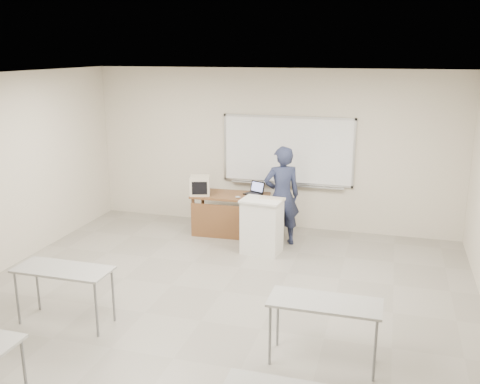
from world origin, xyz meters
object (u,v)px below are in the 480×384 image
(whiteboard, at_px, (288,151))
(keyboard, at_px, (272,198))
(podium, at_px, (262,226))
(mouse, at_px, (238,197))
(crt_monitor, at_px, (200,185))
(laptop, at_px, (254,191))
(instructor_desk, at_px, (229,207))
(presenter, at_px, (282,196))

(whiteboard, bearing_deg, keyboard, -89.08)
(podium, relative_size, mouse, 9.71)
(crt_monitor, xyz_separation_m, mouse, (0.75, -0.08, -0.14))
(podium, bearing_deg, laptop, 118.74)
(whiteboard, height_order, laptop, whiteboard)
(whiteboard, relative_size, mouse, 25.89)
(instructor_desk, xyz_separation_m, podium, (0.79, -0.68, -0.07))
(laptop, relative_size, mouse, 3.14)
(crt_monitor, bearing_deg, mouse, -22.64)
(podium, xyz_separation_m, presenter, (0.23, 0.50, 0.41))
(presenter, bearing_deg, laptop, -60.82)
(laptop, bearing_deg, presenter, -10.60)
(instructor_desk, distance_m, laptop, 0.55)
(laptop, xyz_separation_m, mouse, (-0.20, -0.35, -0.04))
(whiteboard, xyz_separation_m, mouse, (-0.72, -0.87, -0.71))
(keyboard, distance_m, presenter, 0.44)
(crt_monitor, bearing_deg, presenter, -22.63)
(crt_monitor, bearing_deg, keyboard, -38.22)
(keyboard, relative_size, presenter, 0.23)
(mouse, bearing_deg, podium, -47.27)
(instructor_desk, bearing_deg, mouse, -25.96)
(whiteboard, relative_size, podium, 2.67)
(crt_monitor, bearing_deg, whiteboard, 11.46)
(keyboard, bearing_deg, instructor_desk, 151.33)
(crt_monitor, xyz_separation_m, presenter, (1.57, -0.16, -0.04))
(keyboard, bearing_deg, podium, -148.26)
(podium, distance_m, presenter, 0.69)
(podium, relative_size, laptop, 3.09)
(whiteboard, xyz_separation_m, crt_monitor, (-1.47, -0.79, -0.57))
(whiteboard, distance_m, keyboard, 1.48)
(crt_monitor, height_order, presenter, presenter)
(podium, bearing_deg, whiteboard, 91.15)
(crt_monitor, xyz_separation_m, keyboard, (1.49, -0.58, 0.03))
(whiteboard, distance_m, instructor_desk, 1.53)
(instructor_desk, height_order, keyboard, keyboard)
(whiteboard, bearing_deg, mouse, -129.61)
(crt_monitor, bearing_deg, laptop, -0.60)
(instructor_desk, bearing_deg, podium, -42.47)
(crt_monitor, distance_m, keyboard, 1.60)
(instructor_desk, bearing_deg, whiteboard, 38.34)
(podium, bearing_deg, keyboard, 34.25)
(keyboard, bearing_deg, laptop, 125.82)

